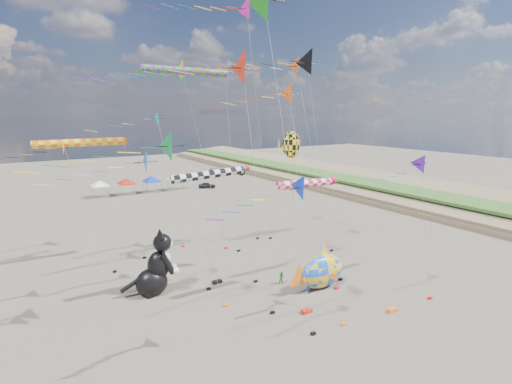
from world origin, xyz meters
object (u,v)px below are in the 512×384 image
(person_adult, at_px, (327,279))
(fish_inflatable, at_px, (321,271))
(child_blue, at_px, (309,288))
(parked_car, at_px, (207,185))
(child_green, at_px, (282,278))
(cat_inflatable, at_px, (154,262))

(person_adult, bearing_deg, fish_inflatable, 160.52)
(child_blue, xyz_separation_m, parked_car, (14.01, 51.00, 0.09))
(child_blue, distance_m, parked_car, 52.89)
(child_green, relative_size, child_blue, 1.19)
(child_green, height_order, child_blue, child_green)
(person_adult, height_order, child_blue, person_adult)
(cat_inflatable, distance_m, child_green, 11.88)
(cat_inflatable, height_order, parked_car, cat_inflatable)
(cat_inflatable, distance_m, person_adult, 15.85)
(fish_inflatable, relative_size, parked_car, 1.75)
(child_blue, bearing_deg, child_green, 46.34)
(cat_inflatable, relative_size, fish_inflatable, 0.93)
(parked_car, bearing_deg, child_green, -170.45)
(child_green, distance_m, parked_car, 50.33)
(child_blue, bearing_deg, person_adult, -56.38)
(child_green, xyz_separation_m, parked_car, (14.87, 48.09, -0.01))
(fish_inflatable, xyz_separation_m, parked_car, (12.30, 50.70, -1.01))
(cat_inflatable, relative_size, person_adult, 3.62)
(child_blue, bearing_deg, fish_inflatable, -50.21)
(cat_inflatable, height_order, child_green, cat_inflatable)
(person_adult, height_order, parked_car, person_adult)
(fish_inflatable, xyz_separation_m, child_blue, (-1.71, -0.30, -1.10))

